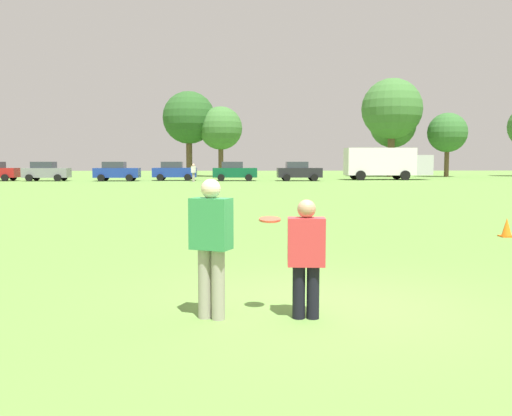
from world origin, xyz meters
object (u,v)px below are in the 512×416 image
Objects in this scene: parked_car_mid_left at (46,171)px; box_truck at (386,162)px; parked_car_center at (116,171)px; bystander_sideline_watcher at (193,172)px; traffic_cone at (507,228)px; parked_car_near_right at (234,171)px; player_thrower at (211,240)px; parked_car_far_right at (299,171)px; frisbee at (270,220)px; parked_car_mid_right at (174,171)px; player_defender at (306,253)px.

parked_car_mid_left is 0.50× the size of box_truck.
parked_car_center reaches higher than bystander_sideline_watcher.
parked_car_near_right is (-7.08, 39.44, 0.69)m from traffic_cone.
player_thrower is 10.08m from traffic_cone.
traffic_cone is at bearing -88.66° from parked_car_far_right.
parked_car_mid_right is (-6.48, 47.30, -0.27)m from frisbee.
frisbee is (0.72, 0.17, 0.23)m from player_thrower.
player_defender is 0.34× the size of parked_car_mid_left.
parked_car_mid_right reaches higher than frisbee.
parked_car_mid_right is at bearing 12.10° from parked_car_center.
parked_car_center is (6.69, -0.28, 0.00)m from parked_car_mid_left.
parked_car_mid_left and parked_car_far_right have the same top height.
parked_car_mid_right is 1.00× the size of parked_car_far_right.
traffic_cone is 42.42m from parked_car_mid_right.
parked_car_mid_right is at bearing 96.92° from player_thrower.
parked_car_center is 1.00× the size of parked_car_mid_right.
traffic_cone is at bearing -79.82° from parked_car_near_right.
parked_car_mid_right is (-5.76, 47.47, -0.04)m from player_thrower.
traffic_cone is at bearing -65.11° from parked_car_center.
parked_car_far_right is (6.16, -0.29, 0.00)m from parked_car_near_right.
parked_car_mid_left is at bearing 177.63° from parked_car_center.
box_truck is at bearing 8.05° from parked_car_near_right.
parked_car_mid_left is 6.69m from parked_car_center.
parked_car_near_right is (5.82, -0.96, 0.00)m from parked_car_mid_right.
parked_car_mid_left is at bearing -175.89° from parked_car_mid_right.
parked_car_mid_left is (-18.91, 46.63, 0.11)m from player_defender.
frisbee is 0.06× the size of parked_car_center.
player_defender is 0.34× the size of parked_car_center.
parked_car_far_right is 10.15m from bystander_sideline_watcher.
bystander_sideline_watcher is (-18.85, -4.94, -0.82)m from box_truck.
box_truck is (9.01, 2.44, 0.83)m from parked_car_far_right.
parked_car_center is at bearing 104.77° from player_defender.
parked_car_far_right is (5.07, 46.24, 0.11)m from player_defender.
frisbee is 0.06× the size of parked_car_mid_right.
parked_car_near_right and parked_car_far_right have the same top height.
player_thrower is 49.88m from parked_car_mid_left.
player_defender is (1.15, -0.02, -0.15)m from player_thrower.
box_truck is at bearing 5.05° from parked_car_center.
parked_car_center reaches higher than player_defender.
parked_car_mid_right is 21.05m from box_truck.
parked_car_far_right is at bearing -5.97° from parked_car_mid_right.
frisbee is 47.64m from parked_car_center.
frisbee is 0.16× the size of bystander_sideline_watcher.
parked_car_mid_left is at bearing 179.06° from parked_car_far_right.
frisbee is 0.56× the size of traffic_cone.
traffic_cone is at bearing -57.80° from parked_car_mid_left.
parked_car_mid_right is 1.00× the size of parked_car_near_right.
parked_car_mid_left is at bearing 179.68° from parked_car_near_right.
traffic_cone is (7.14, 7.07, -0.73)m from player_thrower.
player_defender is 0.34× the size of parked_car_mid_right.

